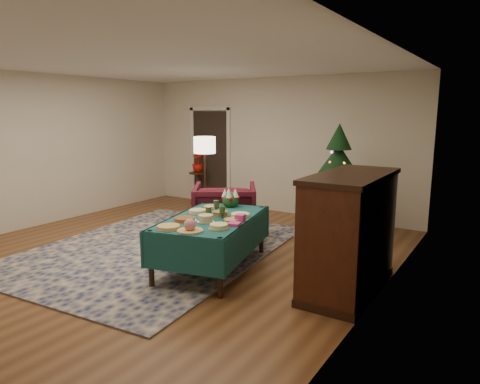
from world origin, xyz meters
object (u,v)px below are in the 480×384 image
Objects in this scene: side_table at (198,188)px; potted_plant at (198,167)px; piano at (349,234)px; buffet_table at (212,228)px; armchair at (225,209)px; floor_lamp at (205,150)px; christmas_tree at (337,187)px; gift_box at (240,218)px.

potted_plant is (-0.00, 0.00, 0.49)m from side_table.
buffet_table is at bearing -169.50° from piano.
floor_lamp is (-0.78, 0.51, 0.86)m from armchair.
side_table is at bearing 130.96° from buffet_table.
side_table is 3.63m from christmas_tree.
christmas_tree is (0.82, 2.29, 0.28)m from buffet_table.
side_table is 1.56× the size of potted_plant.
side_table is at bearing -76.08° from armchair.
piano is at bearing 126.05° from armchair.
potted_plant is at bearing -76.08° from armchair.
floor_lamp reaches higher than side_table.
buffet_table is 1.98× the size of armchair.
potted_plant reaches higher than gift_box.
gift_box is (0.42, 0.02, 0.18)m from buffet_table.
piano reaches higher than side_table.
buffet_table is 2.45m from christmas_tree.
potted_plant is 5.20m from piano.
potted_plant reaches higher than side_table.
side_table is (-2.69, 3.09, -0.21)m from buffet_table.
floor_lamp is (-1.84, 1.69, 0.62)m from gift_box.
piano is (4.39, -2.78, 0.32)m from side_table.
buffet_table is at bearing -49.04° from potted_plant.
floor_lamp is 3.53× the size of potted_plant.
potted_plant is (-2.05, 1.90, 0.34)m from armchair.
gift_box is at bearing 2.99° from buffet_table.
armchair is at bearing -42.78° from side_table.
christmas_tree is (1.46, 1.09, 0.34)m from armchair.
christmas_tree is (0.40, 2.27, 0.10)m from gift_box.
floor_lamp reaches higher than armchair.
buffet_table is at bearing 84.69° from armchair.
armchair is 1.40× the size of side_table.
christmas_tree reaches higher than armchair.
armchair reaches higher than side_table.
buffet_table is 4.10m from side_table.
gift_box is at bearing -44.68° from potted_plant.
floor_lamp is at bearing -165.40° from christmas_tree.
buffet_table is at bearing -109.70° from christmas_tree.
christmas_tree reaches higher than piano.
piano is at bearing 10.50° from buffet_table.
armchair is at bearing -42.78° from potted_plant.
side_table is at bearing -63.43° from potted_plant.
christmas_tree is (2.24, 0.58, -0.52)m from floor_lamp.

